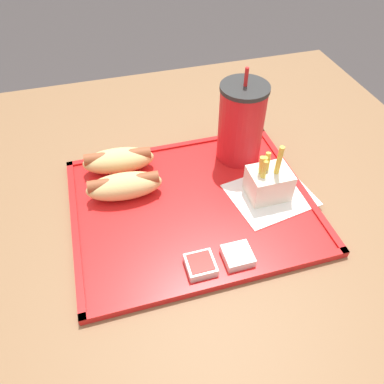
{
  "coord_description": "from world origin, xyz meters",
  "views": [
    {
      "loc": [
        -0.15,
        -0.47,
        1.29
      ],
      "look_at": [
        -0.02,
        -0.02,
        0.82
      ],
      "focal_mm": 35.0,
      "sensor_mm": 36.0,
      "label": 1
    }
  ],
  "objects_px": {
    "hot_dog_near": "(124,185)",
    "sauce_cup_mayo": "(238,256)",
    "hot_dog_far": "(119,160)",
    "sauce_cup_ketchup": "(201,265)",
    "soda_cup": "(241,123)",
    "fries_carton": "(268,182)"
  },
  "relations": [
    {
      "from": "hot_dog_near",
      "to": "sauce_cup_mayo",
      "type": "bearing_deg",
      "value": -51.8
    },
    {
      "from": "hot_dog_far",
      "to": "sauce_cup_ketchup",
      "type": "xyz_separation_m",
      "value": [
        0.09,
        -0.27,
        -0.02
      ]
    },
    {
      "from": "soda_cup",
      "to": "fries_carton",
      "type": "bearing_deg",
      "value": -85.47
    },
    {
      "from": "hot_dog_far",
      "to": "sauce_cup_mayo",
      "type": "distance_m",
      "value": 0.31
    },
    {
      "from": "soda_cup",
      "to": "hot_dog_near",
      "type": "bearing_deg",
      "value": -167.8
    },
    {
      "from": "hot_dog_near",
      "to": "hot_dog_far",
      "type": "bearing_deg",
      "value": 90.0
    },
    {
      "from": "hot_dog_far",
      "to": "sauce_cup_mayo",
      "type": "relative_size",
      "value": 3.17
    },
    {
      "from": "hot_dog_far",
      "to": "sauce_cup_ketchup",
      "type": "height_order",
      "value": "hot_dog_far"
    },
    {
      "from": "hot_dog_far",
      "to": "hot_dog_near",
      "type": "bearing_deg",
      "value": -90.0
    },
    {
      "from": "hot_dog_near",
      "to": "sauce_cup_ketchup",
      "type": "relative_size",
      "value": 3.13
    },
    {
      "from": "hot_dog_far",
      "to": "sauce_cup_mayo",
      "type": "xyz_separation_m",
      "value": [
        0.15,
        -0.27,
        -0.02
      ]
    },
    {
      "from": "hot_dog_near",
      "to": "sauce_cup_ketchup",
      "type": "xyz_separation_m",
      "value": [
        0.09,
        -0.19,
        -0.02
      ]
    },
    {
      "from": "hot_dog_near",
      "to": "sauce_cup_mayo",
      "type": "distance_m",
      "value": 0.24
    },
    {
      "from": "fries_carton",
      "to": "sauce_cup_mayo",
      "type": "distance_m",
      "value": 0.16
    },
    {
      "from": "sauce_cup_ketchup",
      "to": "hot_dog_far",
      "type": "bearing_deg",
      "value": 108.35
    },
    {
      "from": "soda_cup",
      "to": "fries_carton",
      "type": "height_order",
      "value": "soda_cup"
    },
    {
      "from": "hot_dog_far",
      "to": "sauce_cup_mayo",
      "type": "height_order",
      "value": "hot_dog_far"
    },
    {
      "from": "fries_carton",
      "to": "sauce_cup_ketchup",
      "type": "distance_m",
      "value": 0.21
    },
    {
      "from": "hot_dog_near",
      "to": "fries_carton",
      "type": "relative_size",
      "value": 1.23
    },
    {
      "from": "sauce_cup_mayo",
      "to": "hot_dog_near",
      "type": "bearing_deg",
      "value": 128.2
    },
    {
      "from": "hot_dog_far",
      "to": "hot_dog_near",
      "type": "height_order",
      "value": "same"
    },
    {
      "from": "hot_dog_near",
      "to": "fries_carton",
      "type": "height_order",
      "value": "fries_carton"
    }
  ]
}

